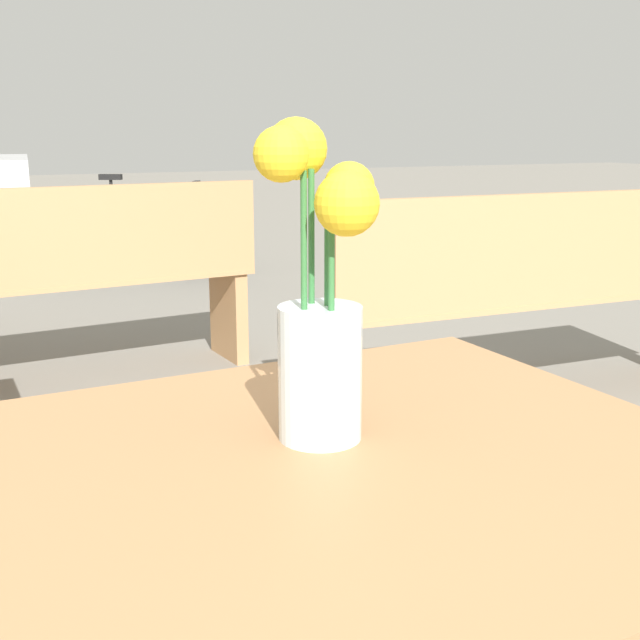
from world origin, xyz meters
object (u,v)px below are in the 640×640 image
flower_vase (320,313)px  bicycle (137,231)px  bench_middle (545,292)px  bench_near (86,279)px  table_front (339,554)px

flower_vase → bicycle: (0.89, 5.11, -0.53)m
flower_vase → bench_middle: 2.31m
bench_middle → bench_near: bearing=144.1°
flower_vase → bicycle: flower_vase is taller
bench_near → bench_middle: 1.87m
table_front → bicycle: 5.26m
bench_near → bench_middle: size_ratio=0.81×
table_front → flower_vase: 0.27m
bench_middle → bicycle: bearing=102.2°
bench_near → bicycle: (0.75, 2.46, -0.11)m
bench_middle → bicycle: (-0.77, 3.56, -0.13)m
flower_vase → bench_middle: (1.66, 1.56, -0.40)m
table_front → bench_near: 2.73m
table_front → bench_near: bearing=86.9°
table_front → bench_middle: 2.33m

